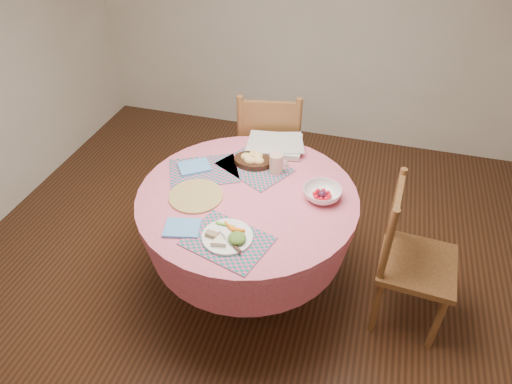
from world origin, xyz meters
TOP-DOWN VIEW (x-y plane):
  - ground at (0.00, 0.00)m, footprint 4.00×4.00m
  - room_envelope at (0.00, 0.00)m, footprint 4.01×4.01m
  - dining_table at (0.00, 0.00)m, footprint 1.24×1.24m
  - chair_right at (0.93, 0.04)m, footprint 0.44×0.46m
  - chair_back at (-0.08, 0.82)m, footprint 0.54×0.53m
  - placemat_front at (0.01, -0.38)m, footprint 0.47×0.40m
  - placemat_left at (-0.31, 0.14)m, footprint 0.49×0.44m
  - placemat_back at (-0.03, 0.26)m, footprint 0.50×0.46m
  - wicker_trivet at (-0.27, -0.10)m, footprint 0.30×0.30m
  - napkin_near at (-0.24, -0.36)m, footprint 0.21×0.18m
  - napkin_far at (-0.38, 0.15)m, footprint 0.23×0.22m
  - dinner_plate at (0.01, -0.37)m, footprint 0.25×0.25m
  - bread_bowl at (-0.05, 0.29)m, footprint 0.23×0.23m
  - latte_mug at (0.10, 0.25)m, footprint 0.12×0.08m
  - fruit_bowl at (0.40, 0.08)m, footprint 0.22×0.22m
  - newspaper_stack at (0.03, 0.50)m, footprint 0.39×0.33m

SIDE VIEW (x-z plane):
  - ground at x=0.00m, z-range 0.00..0.00m
  - chair_right at x=0.93m, z-range 0.02..0.95m
  - chair_back at x=-0.08m, z-range 0.02..1.03m
  - dining_table at x=0.00m, z-range 0.18..0.93m
  - placemat_front at x=0.01m, z-range 0.75..0.76m
  - placemat_left at x=-0.31m, z-range 0.75..0.76m
  - placemat_back at x=-0.03m, z-range 0.75..0.76m
  - wicker_trivet at x=-0.27m, z-range 0.75..0.76m
  - napkin_near at x=-0.24m, z-range 0.75..0.76m
  - napkin_far at x=-0.38m, z-range 0.76..0.77m
  - dinner_plate at x=0.01m, z-range 0.75..0.80m
  - newspaper_stack at x=0.03m, z-range 0.76..0.80m
  - fruit_bowl at x=0.40m, z-range 0.75..0.81m
  - bread_bowl at x=-0.05m, z-range 0.75..0.83m
  - latte_mug at x=0.10m, z-range 0.76..0.87m
  - room_envelope at x=0.00m, z-range 0.36..3.07m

